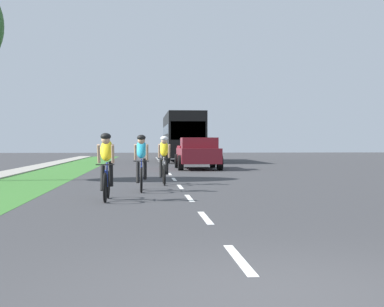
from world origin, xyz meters
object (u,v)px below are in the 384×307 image
(pickup_maroon, at_px, (198,153))
(bus_black, at_px, (182,135))
(cyclist_lead, at_px, (106,166))
(cyclist_trailing, at_px, (141,162))
(cyclist_distant, at_px, (164,160))

(pickup_maroon, distance_m, bus_black, 12.81)
(cyclist_lead, height_order, cyclist_trailing, same)
(cyclist_trailing, height_order, pickup_maroon, pickup_maroon)
(cyclist_distant, bearing_deg, cyclist_trailing, -105.32)
(cyclist_lead, distance_m, cyclist_distant, 5.40)
(cyclist_distant, distance_m, pickup_maroon, 11.43)
(bus_black, bearing_deg, cyclist_distant, -95.13)
(cyclist_lead, xyz_separation_m, cyclist_distant, (1.51, 5.19, 0.00))
(cyclist_lead, relative_size, bus_black, 0.15)
(cyclist_lead, xyz_separation_m, pickup_maroon, (3.65, 16.42, 0.02))
(cyclist_lead, relative_size, cyclist_trailing, 1.00)
(pickup_maroon, height_order, bus_black, bus_black)
(pickup_maroon, bearing_deg, bus_black, 89.91)
(pickup_maroon, relative_size, bus_black, 0.44)
(cyclist_distant, bearing_deg, pickup_maroon, 79.24)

